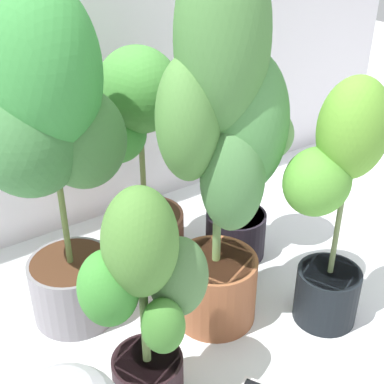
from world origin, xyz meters
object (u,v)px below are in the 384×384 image
potted_plant_back_left (51,137)px  potted_plant_center (223,140)px  potted_plant_back_center (138,152)px  potted_plant_front_right (336,197)px  potted_plant_back_right (240,147)px  potted_plant_front_left (146,296)px

potted_plant_back_left → potted_plant_center: (0.36, -0.27, -0.00)m
potted_plant_back_left → potted_plant_back_center: potted_plant_back_left is taller
potted_plant_front_right → potted_plant_back_left: bearing=143.2°
potted_plant_back_center → potted_plant_back_right: bearing=-29.6°
potted_plant_front_right → potted_plant_back_right: bearing=88.8°
potted_plant_center → potted_plant_back_right: potted_plant_center is taller
potted_plant_back_left → potted_plant_back_right: size_ratio=1.39×
potted_plant_back_left → potted_plant_back_center: size_ratio=1.32×
potted_plant_back_right → potted_plant_back_center: potted_plant_back_center is taller
potted_plant_front_left → potted_plant_back_right: bearing=33.1°
potted_plant_back_right → potted_plant_back_center: bearing=150.4°
potted_plant_center → potted_plant_front_right: bearing=-37.2°
potted_plant_front_left → potted_plant_back_left: potted_plant_back_left is taller
potted_plant_center → potted_plant_back_right: size_ratio=1.52×
potted_plant_front_right → potted_plant_center: bearing=142.8°
potted_plant_front_left → potted_plant_center: size_ratio=0.58×
potted_plant_front_right → potted_plant_back_right: 0.42m
potted_plant_back_center → potted_plant_front_right: bearing=-64.0°
potted_plant_front_right → potted_plant_center: size_ratio=0.70×
potted_plant_back_left → potted_plant_center: size_ratio=0.91×
potted_plant_back_right → potted_plant_back_left: bearing=176.6°
potted_plant_front_left → potted_plant_center: (0.34, 0.16, 0.25)m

